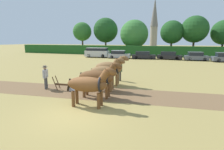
{
  "coord_description": "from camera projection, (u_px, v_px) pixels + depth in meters",
  "views": [
    {
      "loc": [
        4.35,
        -6.86,
        3.53
      ],
      "look_at": [
        0.34,
        4.56,
        1.1
      ],
      "focal_mm": 28.0,
      "sensor_mm": 36.0,
      "label": 1
    }
  ],
  "objects": [
    {
      "name": "tree_center_right",
      "position": [
        195.0,
        29.0,
        38.48
      ],
      "size": [
        5.85,
        5.85,
        8.78
      ],
      "color": "#423323",
      "rests_on": "ground"
    },
    {
      "name": "tree_center_left",
      "position": [
        134.0,
        34.0,
        43.49
      ],
      "size": [
        6.97,
        6.97,
        8.48
      ],
      "color": "#423323",
      "rests_on": "ground"
    },
    {
      "name": "parked_car_left",
      "position": [
        119.0,
        55.0,
        34.33
      ],
      "size": [
        4.5,
        2.21,
        1.53
      ],
      "rotation": [
        0.0,
        0.0,
        0.12
      ],
      "color": "#9E9EA8",
      "rests_on": "ground"
    },
    {
      "name": "plowed_furrow_strip",
      "position": [
        54.0,
        90.0,
        12.55
      ],
      "size": [
        23.1,
        5.59,
        0.01
      ],
      "primitive_type": "cube",
      "rotation": [
        0.0,
        0.0,
        0.11
      ],
      "color": "brown",
      "rests_on": "ground"
    },
    {
      "name": "parked_car_center_left",
      "position": [
        143.0,
        55.0,
        33.16
      ],
      "size": [
        4.65,
        2.66,
        1.41
      ],
      "rotation": [
        0.0,
        0.0,
        0.2
      ],
      "color": "black",
      "rests_on": "ground"
    },
    {
      "name": "farmer_at_plow",
      "position": [
        45.0,
        75.0,
        12.68
      ],
      "size": [
        0.43,
        0.65,
        1.73
      ],
      "rotation": [
        0.0,
        0.0,
        0.28
      ],
      "color": "#4C4C4C",
      "rests_on": "ground"
    },
    {
      "name": "draft_horse_trail_right",
      "position": [
        110.0,
        68.0,
        13.8
      ],
      "size": [
        2.85,
        1.27,
        2.43
      ],
      "rotation": [
        0.0,
        0.0,
        0.11
      ],
      "color": "brown",
      "rests_on": "ground"
    },
    {
      "name": "tree_far_left",
      "position": [
        82.0,
        32.0,
        48.07
      ],
      "size": [
        5.06,
        5.06,
        8.33
      ],
      "color": "#423323",
      "rests_on": "ground"
    },
    {
      "name": "church_spire",
      "position": [
        154.0,
        23.0,
        63.77
      ],
      "size": [
        2.85,
        2.85,
        18.5
      ],
      "color": "gray",
      "rests_on": "ground"
    },
    {
      "name": "draft_horse_lead_left",
      "position": [
        89.0,
        84.0,
        9.25
      ],
      "size": [
        2.86,
        1.11,
        2.23
      ],
      "rotation": [
        0.0,
        0.0,
        0.11
      ],
      "color": "brown",
      "rests_on": "ground"
    },
    {
      "name": "hedgerow",
      "position": [
        153.0,
        51.0,
        38.76
      ],
      "size": [
        71.36,
        1.58,
        2.24
      ],
      "primitive_type": "cube",
      "color": "#1E511E",
      "rests_on": "ground"
    },
    {
      "name": "plow",
      "position": [
        66.0,
        86.0,
        12.29
      ],
      "size": [
        1.59,
        0.5,
        1.13
      ],
      "rotation": [
        0.0,
        0.0,
        0.11
      ],
      "color": "#4C331E",
      "rests_on": "ground"
    },
    {
      "name": "tree_right",
      "position": [
        224.0,
        32.0,
        38.38
      ],
      "size": [
        5.39,
        5.39,
        7.87
      ],
      "color": "#4C3823",
      "rests_on": "ground"
    },
    {
      "name": "farmer_beside_team",
      "position": [
        119.0,
        70.0,
        15.22
      ],
      "size": [
        0.59,
        0.43,
        1.69
      ],
      "rotation": [
        0.0,
        0.0,
        1.03
      ],
      "color": "#38332D",
      "rests_on": "ground"
    },
    {
      "name": "tree_center",
      "position": [
        172.0,
        32.0,
        39.98
      ],
      "size": [
        5.25,
        5.25,
        7.93
      ],
      "color": "#423323",
      "rests_on": "ground"
    },
    {
      "name": "draft_horse_trail_left",
      "position": [
        105.0,
        72.0,
        12.28
      ],
      "size": [
        2.68,
        1.17,
        2.42
      ],
      "rotation": [
        0.0,
        0.0,
        0.11
      ],
      "color": "brown",
      "rests_on": "ground"
    },
    {
      "name": "parked_van",
      "position": [
        97.0,
        52.0,
        36.12
      ],
      "size": [
        4.99,
        2.42,
        1.97
      ],
      "rotation": [
        0.0,
        0.0,
        0.1
      ],
      "color": "#BCBCC1",
      "rests_on": "ground"
    },
    {
      "name": "draft_horse_lead_right",
      "position": [
        98.0,
        77.0,
        10.77
      ],
      "size": [
        2.91,
        1.17,
        2.3
      ],
      "rotation": [
        0.0,
        0.0,
        0.11
      ],
      "color": "brown",
      "rests_on": "ground"
    },
    {
      "name": "ground_plane",
      "position": [
        74.0,
        114.0,
        8.46
      ],
      "size": [
        240.0,
        240.0,
        0.0
      ],
      "primitive_type": "plane",
      "color": "#998447"
    },
    {
      "name": "parked_car_center",
      "position": [
        169.0,
        56.0,
        32.11
      ],
      "size": [
        4.48,
        2.09,
        1.42
      ],
      "rotation": [
        0.0,
        0.0,
        -0.09
      ],
      "color": "black",
      "rests_on": "ground"
    },
    {
      "name": "parked_car_center_right",
      "position": [
        196.0,
        56.0,
        30.51
      ],
      "size": [
        4.0,
        2.13,
        1.5
      ],
      "rotation": [
        0.0,
        0.0,
        0.11
      ],
      "color": "#565B66",
      "rests_on": "ground"
    },
    {
      "name": "tree_left",
      "position": [
        106.0,
        30.0,
        47.74
      ],
      "size": [
        6.65,
        6.65,
        9.48
      ],
      "color": "#4C3823",
      "rests_on": "ground"
    }
  ]
}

